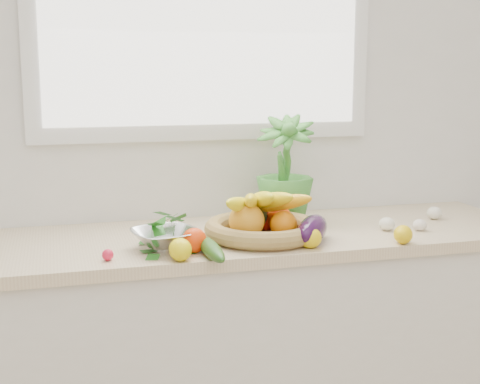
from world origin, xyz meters
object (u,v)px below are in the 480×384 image
object	(u,v)px
apple	(265,219)
eggplant	(312,229)
potted_herb	(285,167)
fruit_basket	(262,223)
cucumber	(211,249)
colander_with_spinach	(165,232)

from	to	relation	value
apple	eggplant	bearing A→B (deg)	-61.10
eggplant	potted_herb	size ratio (longest dim) A/B	0.59
potted_herb	fruit_basket	bearing A→B (deg)	-126.82
cucumber	colander_with_spinach	xyz separation A→B (m)	(-0.12, 0.12, 0.03)
fruit_basket	colander_with_spinach	distance (m)	0.34
potted_herb	colander_with_spinach	xyz separation A→B (m)	(-0.49, -0.25, -0.15)
potted_herb	colander_with_spinach	size ratio (longest dim) A/B	1.53
eggplant	potted_herb	world-z (taller)	potted_herb
potted_herb	fruit_basket	xyz separation A→B (m)	(-0.15, -0.20, -0.15)
eggplant	fruit_basket	distance (m)	0.17
eggplant	colander_with_spinach	distance (m)	0.48
colander_with_spinach	cucumber	bearing A→B (deg)	-44.88
cucumber	colander_with_spinach	world-z (taller)	colander_with_spinach
apple	colander_with_spinach	bearing A→B (deg)	-159.35
apple	fruit_basket	bearing A→B (deg)	-114.91
apple	eggplant	world-z (taller)	same
cucumber	colander_with_spinach	size ratio (longest dim) A/B	1.09
potted_herb	colander_with_spinach	distance (m)	0.57
apple	cucumber	xyz separation A→B (m)	(-0.26, -0.26, -0.02)
colander_with_spinach	fruit_basket	bearing A→B (deg)	8.99
apple	potted_herb	distance (m)	0.23
cucumber	fruit_basket	size ratio (longest dim) A/B	0.69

